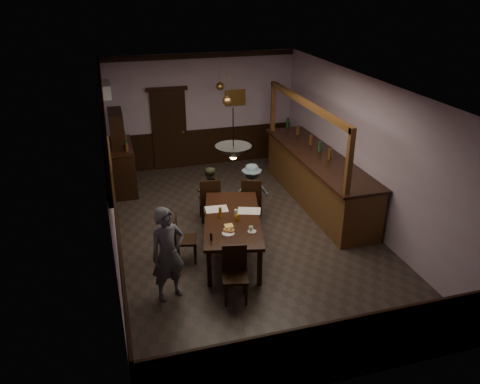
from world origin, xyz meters
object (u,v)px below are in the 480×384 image
object	(u,v)px
person_seated_right	(251,190)
pendant_brass_far	(220,86)
chair_side	(182,237)
sideboard	(122,159)
soda_can	(237,217)
bar_counter	(317,177)
coffee_cup	(251,228)
pendant_brass_mid	(227,101)
dining_table	(233,221)
chair_far_left	(210,198)
person_seated_left	(209,192)
person_standing	(168,254)
pendant_iron	(233,153)
chair_far_right	(252,198)
chair_near	(235,271)

from	to	relation	value
person_seated_right	pendant_brass_far	size ratio (longest dim) A/B	1.45
person_seated_right	pendant_brass_far	world-z (taller)	pendant_brass_far
chair_side	sideboard	world-z (taller)	sideboard
soda_can	sideboard	size ratio (longest dim) A/B	0.06
chair_side	bar_counter	size ratio (longest dim) A/B	0.21
person_seated_right	coffee_cup	xyz separation A→B (m)	(-0.62, -1.96, 0.21)
coffee_cup	pendant_brass_mid	bearing A→B (deg)	96.61
dining_table	chair_side	size ratio (longest dim) A/B	2.66
sideboard	chair_far_left	bearing A→B (deg)	-53.61
person_seated_left	soda_can	bearing A→B (deg)	101.93
dining_table	pendant_brass_mid	distance (m)	2.93
pendant_brass_far	coffee_cup	bearing A→B (deg)	-97.31
coffee_cup	person_standing	bearing A→B (deg)	-151.11
chair_far_left	pendant_iron	world-z (taller)	pendant_iron
chair_side	pendant_brass_mid	size ratio (longest dim) A/B	1.10
chair_far_left	sideboard	bearing A→B (deg)	-48.72
person_seated_left	chair_far_right	bearing A→B (deg)	156.85
person_seated_left	coffee_cup	bearing A→B (deg)	104.51
chair_far_left	bar_counter	distance (m)	2.57
bar_counter	soda_can	bearing A→B (deg)	-144.01
bar_counter	pendant_brass_far	bearing A→B (deg)	127.32
chair_far_right	person_standing	bearing A→B (deg)	68.12
chair_far_left	person_seated_left	distance (m)	0.28
pendant_iron	chair_near	bearing A→B (deg)	-103.90
soda_can	chair_far_left	bearing A→B (deg)	96.81
chair_far_left	chair_far_right	size ratio (longest dim) A/B	1.01
chair_near	person_seated_left	xyz separation A→B (m)	(0.24, 2.90, 0.06)
chair_far_left	person_seated_right	distance (m)	0.93
dining_table	pendant_brass_mid	size ratio (longest dim) A/B	2.93
chair_far_right	bar_counter	xyz separation A→B (m)	(1.71, 0.47, 0.07)
sideboard	bar_counter	distance (m)	4.64
chair_far_right	dining_table	bearing A→B (deg)	79.66
chair_far_right	person_seated_left	distance (m)	0.93
chair_far_right	person_seated_right	bearing A→B (deg)	-83.81
person_seated_left	pendant_brass_far	distance (m)	2.93
coffee_cup	sideboard	world-z (taller)	sideboard
person_seated_left	soda_can	distance (m)	1.76
chair_far_left	pendant_iron	bearing A→B (deg)	93.20
chair_far_right	pendant_brass_far	bearing A→B (deg)	-68.02
chair_side	person_seated_right	distance (m)	2.23
dining_table	coffee_cup	world-z (taller)	coffee_cup
chair_far_right	pendant_brass_mid	xyz separation A→B (m)	(-0.18, 1.25, 1.76)
chair_far_right	sideboard	size ratio (longest dim) A/B	0.50
dining_table	pendant_brass_far	size ratio (longest dim) A/B	2.93
coffee_cup	bar_counter	world-z (taller)	bar_counter
person_seated_left	pendant_iron	distance (m)	2.96
bar_counter	pendant_iron	xyz separation A→B (m)	(-2.62, -2.38, 1.70)
chair_far_right	bar_counter	bearing A→B (deg)	-142.22
person_seated_right	soda_can	xyz separation A→B (m)	(-0.75, -1.53, 0.22)
sideboard	chair_side	bearing A→B (deg)	-76.90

